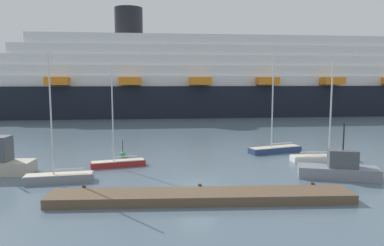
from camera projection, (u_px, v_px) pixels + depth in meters
The scene contains 9 objects.
ground_plane at pixel (198, 184), 25.93m from camera, with size 600.00×600.00×0.00m, color slate.
dock_pier at pixel (201, 196), 22.32m from camera, with size 18.35×2.57×0.69m.
sailboat_0 at pixel (324, 156), 33.31m from camera, with size 5.93×1.61×8.89m.
sailboat_1 at pixel (59, 176), 26.43m from camera, with size 4.91×1.97×9.25m.
sailboat_2 at pixel (118, 162), 31.22m from camera, with size 4.67×2.28×8.58m.
sailboat_3 at pixel (275, 148), 37.22m from camera, with size 5.69×3.13×9.73m.
fishing_boat_1 at pixel (339, 168), 27.50m from camera, with size 6.06×3.32×4.18m.
channel_buoy_0 at pixel (123, 154), 35.02m from camera, with size 0.51×0.51×1.60m.
cruise_ship at pixel (225, 81), 77.71m from camera, with size 112.08×22.73×21.71m.
Camera 1 is at (-1.59, -25.20, 7.32)m, focal length 34.43 mm.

